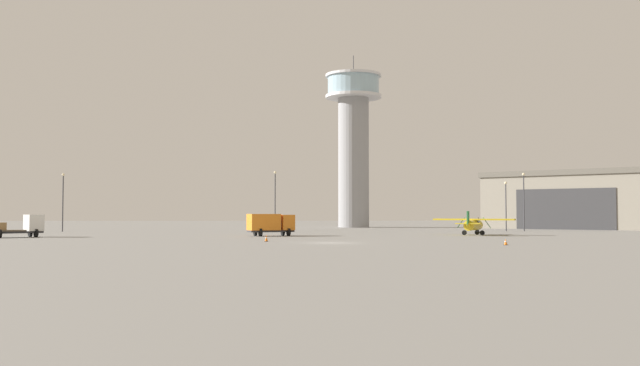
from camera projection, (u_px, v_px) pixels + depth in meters
name	position (u px, v px, depth m)	size (l,w,h in m)	color
ground_plane	(330.00, 243.00, 68.59)	(400.00, 400.00, 0.00)	gray
control_tower	(354.00, 136.00, 144.09)	(11.51, 11.51, 35.50)	gray
hangar	(581.00, 200.00, 131.74)	(37.75, 36.09, 10.66)	gray
airplane_yellow	(473.00, 224.00, 92.41)	(10.31, 8.22, 3.16)	gold
truck_box_orange	(270.00, 223.00, 89.02)	(6.21, 4.34, 2.80)	#38383D
truck_flatbed_white	(24.00, 226.00, 84.35)	(6.38, 5.75, 2.72)	#38383D
light_post_west	(63.00, 197.00, 110.45)	(0.44, 0.44, 9.21)	#38383D
light_post_east	(524.00, 197.00, 112.92)	(0.44, 0.44, 9.39)	#38383D
light_post_north	(275.00, 196.00, 117.19)	(0.44, 0.44, 9.93)	#38383D
light_post_centre	(506.00, 201.00, 113.76)	(0.44, 0.44, 8.04)	#38383D
traffic_cone_near_left	(266.00, 238.00, 71.60)	(0.36, 0.36, 0.69)	black
traffic_cone_near_right	(506.00, 242.00, 63.66)	(0.36, 0.36, 0.55)	black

